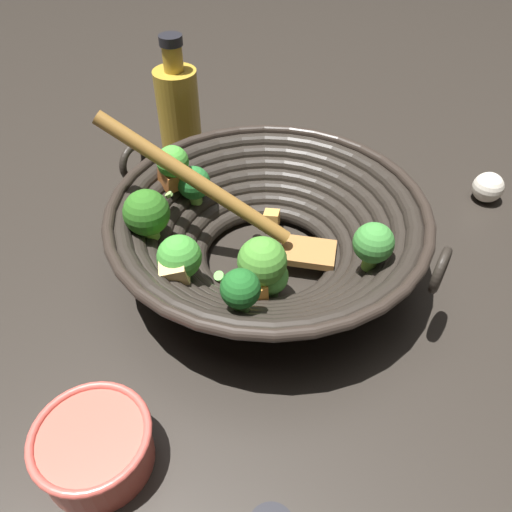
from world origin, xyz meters
name	(u,v)px	position (x,y,z in m)	size (l,w,h in m)	color
ground_plane	(267,266)	(0.00, 0.00, 0.00)	(4.00, 4.00, 0.00)	#28231E
wok	(265,229)	(0.00, 0.00, 0.07)	(0.40, 0.43, 0.21)	black
cooking_oil_bottle	(179,113)	(-0.19, -0.23, 0.09)	(0.07, 0.07, 0.21)	gold
prep_bowl	(95,446)	(0.31, -0.05, 0.03)	(0.11, 0.11, 0.05)	#D15647
garlic_bulb	(488,187)	(-0.27, 0.26, 0.02)	(0.05, 0.05, 0.05)	silver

